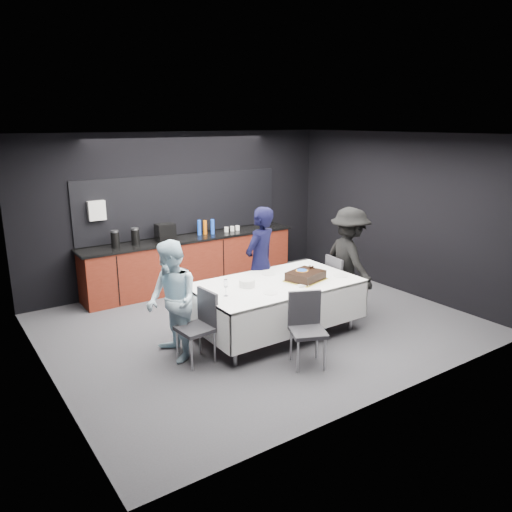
# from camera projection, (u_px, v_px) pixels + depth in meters

# --- Properties ---
(ground) EXTENTS (6.00, 6.00, 0.00)m
(ground) POSITION_uv_depth(u_px,v_px,m) (260.00, 324.00, 7.56)
(ground) COLOR #424247
(ground) RESTS_ON ground
(room_shell) EXTENTS (6.04, 5.04, 2.82)m
(room_shell) POSITION_uv_depth(u_px,v_px,m) (260.00, 203.00, 7.07)
(room_shell) COLOR white
(room_shell) RESTS_ON ground
(kitchenette) EXTENTS (4.10, 0.64, 2.05)m
(kitchenette) POSITION_uv_depth(u_px,v_px,m) (191.00, 258.00, 9.17)
(kitchenette) COLOR #5A1A0E
(kitchenette) RESTS_ON ground
(party_table) EXTENTS (2.32, 1.32, 0.78)m
(party_table) POSITION_uv_depth(u_px,v_px,m) (276.00, 291.00, 7.07)
(party_table) COLOR #99999E
(party_table) RESTS_ON ground
(cake_assembly) EXTENTS (0.62, 0.55, 0.17)m
(cake_assembly) POSITION_uv_depth(u_px,v_px,m) (306.00, 276.00, 7.10)
(cake_assembly) COLOR gold
(cake_assembly) RESTS_ON party_table
(plate_stack) EXTENTS (0.22, 0.22, 0.10)m
(plate_stack) POSITION_uv_depth(u_px,v_px,m) (247.00, 283.00, 6.83)
(plate_stack) COLOR white
(plate_stack) RESTS_ON party_table
(loose_plate_near) EXTENTS (0.20, 0.20, 0.01)m
(loose_plate_near) POSITION_uv_depth(u_px,v_px,m) (270.00, 293.00, 6.58)
(loose_plate_near) COLOR white
(loose_plate_near) RESTS_ON party_table
(loose_plate_right_a) EXTENTS (0.21, 0.21, 0.01)m
(loose_plate_right_a) POSITION_uv_depth(u_px,v_px,m) (306.00, 270.00, 7.60)
(loose_plate_right_a) COLOR white
(loose_plate_right_a) RESTS_ON party_table
(loose_plate_right_b) EXTENTS (0.22, 0.22, 0.01)m
(loose_plate_right_b) POSITION_uv_depth(u_px,v_px,m) (340.00, 275.00, 7.32)
(loose_plate_right_b) COLOR white
(loose_plate_right_b) RESTS_ON party_table
(loose_plate_far) EXTENTS (0.20, 0.20, 0.01)m
(loose_plate_far) POSITION_uv_depth(u_px,v_px,m) (269.00, 274.00, 7.40)
(loose_plate_far) COLOR white
(loose_plate_far) RESTS_ON party_table
(fork_pile) EXTENTS (0.16, 0.12, 0.02)m
(fork_pile) POSITION_uv_depth(u_px,v_px,m) (303.00, 286.00, 6.85)
(fork_pile) COLOR white
(fork_pile) RESTS_ON party_table
(champagne_flute) EXTENTS (0.06, 0.06, 0.22)m
(champagne_flute) POSITION_uv_depth(u_px,v_px,m) (226.00, 284.00, 6.44)
(champagne_flute) COLOR white
(champagne_flute) RESTS_ON party_table
(chair_left) EXTENTS (0.45, 0.45, 0.92)m
(chair_left) POSITION_uv_depth(u_px,v_px,m) (201.00, 321.00, 6.29)
(chair_left) COLOR #2D2C31
(chair_left) RESTS_ON ground
(chair_right) EXTENTS (0.47, 0.47, 0.92)m
(chair_right) POSITION_uv_depth(u_px,v_px,m) (339.00, 280.00, 7.91)
(chair_right) COLOR #2D2C31
(chair_right) RESTS_ON ground
(chair_near) EXTENTS (0.55, 0.55, 0.92)m
(chair_near) POSITION_uv_depth(u_px,v_px,m) (306.00, 323.00, 6.23)
(chair_near) COLOR #2D2C31
(chair_near) RESTS_ON ground
(person_center) EXTENTS (0.74, 0.62, 1.73)m
(person_center) POSITION_uv_depth(u_px,v_px,m) (260.00, 262.00, 7.71)
(person_center) COLOR black
(person_center) RESTS_ON ground
(person_left) EXTENTS (0.61, 0.78, 1.56)m
(person_left) POSITION_uv_depth(u_px,v_px,m) (172.00, 301.00, 6.29)
(person_left) COLOR #C6E8F9
(person_left) RESTS_ON ground
(person_right) EXTENTS (0.83, 1.19, 1.69)m
(person_right) POSITION_uv_depth(u_px,v_px,m) (349.00, 261.00, 7.86)
(person_right) COLOR black
(person_right) RESTS_ON ground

